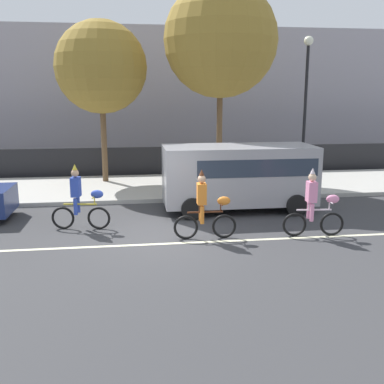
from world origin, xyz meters
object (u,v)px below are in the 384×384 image
Objects in this scene: parked_van_grey at (241,173)px; street_lamp_post at (306,90)px; parade_cyclist_cobalt at (80,201)px; parade_cyclist_orange at (206,209)px; parade_cyclist_pink at (315,207)px.

parked_van_grey is 0.85× the size of street_lamp_post.
parade_cyclist_cobalt is at bearing -162.98° from parked_van_grey.
parade_cyclist_cobalt is 1.00× the size of parade_cyclist_orange.
street_lamp_post is at bearing 40.64° from parked_van_grey.
parked_van_grey is at bearing 113.53° from parade_cyclist_pink.
parked_van_grey is (-1.34, 3.08, 0.44)m from parade_cyclist_pink.
parade_cyclist_orange is 0.33× the size of street_lamp_post.
parade_cyclist_pink is 0.33× the size of street_lamp_post.
parade_cyclist_orange is (3.44, -1.35, 0.00)m from parade_cyclist_cobalt.
parade_cyclist_pink is (6.44, -1.52, 0.00)m from parade_cyclist_cobalt.
street_lamp_post reaches higher than parade_cyclist_pink.
parade_cyclist_cobalt and parade_cyclist_pink have the same top height.
parade_cyclist_orange is 1.00× the size of parade_cyclist_pink.
parade_cyclist_orange is at bearing -119.77° from parked_van_grey.
parade_cyclist_pink is at bearing -13.24° from parade_cyclist_cobalt.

